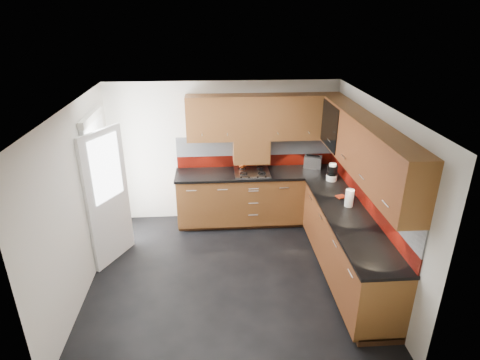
{
  "coord_description": "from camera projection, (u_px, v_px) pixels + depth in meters",
  "views": [
    {
      "loc": [
        -0.18,
        -4.64,
        3.49
      ],
      "look_at": [
        0.19,
        0.65,
        1.18
      ],
      "focal_mm": 30.0,
      "sensor_mm": 36.0,
      "label": 1
    }
  ],
  "objects": [
    {
      "name": "upper_cabinets",
      "position": [
        312.0,
        132.0,
        5.7
      ],
      "size": [
        2.5,
        3.2,
        0.72
      ],
      "color": "#593413",
      "rests_on": "room"
    },
    {
      "name": "gas_hob",
      "position": [
        252.0,
        172.0,
        6.64
      ],
      "size": [
        0.58,
        0.51,
        0.04
      ],
      "color": "silver",
      "rests_on": "countertop"
    },
    {
      "name": "glass_cabinet",
      "position": [
        339.0,
        124.0,
        5.99
      ],
      "size": [
        0.32,
        0.8,
        0.66
      ],
      "color": "black",
      "rests_on": "room"
    },
    {
      "name": "utensil_pot",
      "position": [
        242.0,
        163.0,
        6.79
      ],
      "size": [
        0.11,
        0.11,
        0.41
      ],
      "color": "#C74112",
      "rests_on": "countertop"
    },
    {
      "name": "base_cabinets",
      "position": [
        296.0,
        220.0,
        6.2
      ],
      "size": [
        2.7,
        3.2,
        0.95
      ],
      "color": "#593413",
      "rests_on": "room"
    },
    {
      "name": "backsplash",
      "position": [
        310.0,
        169.0,
        6.09
      ],
      "size": [
        2.7,
        3.2,
        0.54
      ],
      "color": "maroon",
      "rests_on": "countertop"
    },
    {
      "name": "food_processor",
      "position": [
        332.0,
        173.0,
        6.32
      ],
      "size": [
        0.17,
        0.17,
        0.29
      ],
      "color": "white",
      "rests_on": "countertop"
    },
    {
      "name": "paper_towel",
      "position": [
        349.0,
        198.0,
        5.5
      ],
      "size": [
        0.13,
        0.13,
        0.25
      ],
      "primitive_type": "cylinder",
      "rotation": [
        0.0,
        0.0,
        0.05
      ],
      "color": "white",
      "rests_on": "countertop"
    },
    {
      "name": "back_door",
      "position": [
        104.0,
        190.0,
        5.8
      ],
      "size": [
        0.42,
        1.19,
        2.04
      ],
      "color": "white",
      "rests_on": "room"
    },
    {
      "name": "orange_cloth",
      "position": [
        341.0,
        197.0,
        5.8
      ],
      "size": [
        0.16,
        0.14,
        0.01
      ],
      "primitive_type": "cube",
      "rotation": [
        0.0,
        0.0,
        0.31
      ],
      "color": "red",
      "rests_on": "countertop"
    },
    {
      "name": "room",
      "position": [
        228.0,
        177.0,
        5.05
      ],
      "size": [
        4.0,
        3.8,
        2.64
      ],
      "color": "black"
    },
    {
      "name": "countertop",
      "position": [
        297.0,
        193.0,
        5.99
      ],
      "size": [
        2.72,
        3.22,
        0.04
      ],
      "color": "black",
      "rests_on": "base_cabinets"
    },
    {
      "name": "toaster",
      "position": [
        313.0,
        162.0,
        6.84
      ],
      "size": [
        0.33,
        0.26,
        0.21
      ],
      "color": "silver",
      "rests_on": "countertop"
    },
    {
      "name": "extractor_hood",
      "position": [
        251.0,
        150.0,
        6.66
      ],
      "size": [
        0.6,
        0.33,
        0.4
      ],
      "primitive_type": "cube",
      "color": "#593413",
      "rests_on": "room"
    }
  ]
}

